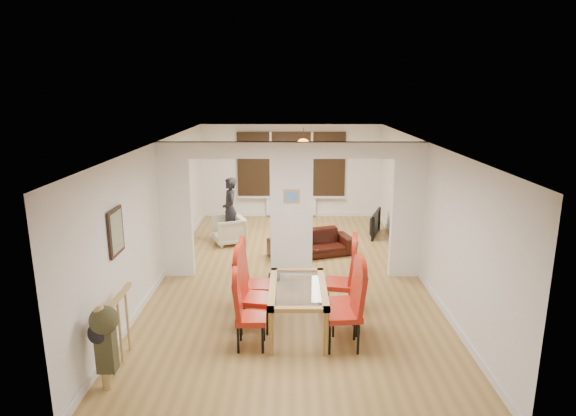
{
  "coord_description": "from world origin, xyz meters",
  "views": [
    {
      "loc": [
        -0.02,
        -8.85,
        3.55
      ],
      "look_at": [
        -0.07,
        0.6,
        1.2
      ],
      "focal_mm": 30.0,
      "sensor_mm": 36.0,
      "label": 1
    }
  ],
  "objects_px": {
    "dining_chair_lc": "(256,280)",
    "bottle": "(305,225)",
    "armchair": "(229,230)",
    "bowl": "(297,229)",
    "dining_table": "(298,308)",
    "coffee_table": "(301,235)",
    "sofa": "(311,243)",
    "dining_chair_ra": "(343,308)",
    "dining_chair_rc": "(339,278)",
    "person": "(230,210)",
    "dining_chair_lb": "(255,293)",
    "television": "(372,223)",
    "dining_chair_la": "(251,313)",
    "dining_chair_rb": "(344,299)"
  },
  "relations": [
    {
      "from": "dining_chair_lb",
      "to": "bottle",
      "type": "distance_m",
      "value": 4.47
    },
    {
      "from": "bowl",
      "to": "dining_table",
      "type": "bearing_deg",
      "value": -90.58
    },
    {
      "from": "coffee_table",
      "to": "sofa",
      "type": "bearing_deg",
      "value": -79.51
    },
    {
      "from": "dining_chair_rb",
      "to": "sofa",
      "type": "relative_size",
      "value": 0.58
    },
    {
      "from": "dining_table",
      "to": "coffee_table",
      "type": "distance_m",
      "value": 4.46
    },
    {
      "from": "dining_chair_ra",
      "to": "person",
      "type": "distance_m",
      "value": 5.35
    },
    {
      "from": "dining_chair_rb",
      "to": "dining_chair_la",
      "type": "bearing_deg",
      "value": -168.52
    },
    {
      "from": "armchair",
      "to": "bowl",
      "type": "height_order",
      "value": "armchair"
    },
    {
      "from": "dining_chair_ra",
      "to": "television",
      "type": "height_order",
      "value": "dining_chair_ra"
    },
    {
      "from": "coffee_table",
      "to": "dining_chair_la",
      "type": "bearing_deg",
      "value": -99.22
    },
    {
      "from": "person",
      "to": "armchair",
      "type": "bearing_deg",
      "value": -20.5
    },
    {
      "from": "dining_chair_lb",
      "to": "bottle",
      "type": "xyz_separation_m",
      "value": [
        0.88,
        4.38,
        -0.19
      ]
    },
    {
      "from": "dining_chair_rc",
      "to": "bottle",
      "type": "distance_m",
      "value": 3.85
    },
    {
      "from": "dining_chair_rb",
      "to": "sofa",
      "type": "bearing_deg",
      "value": 88.63
    },
    {
      "from": "coffee_table",
      "to": "armchair",
      "type": "bearing_deg",
      "value": -171.21
    },
    {
      "from": "dining_chair_lb",
      "to": "television",
      "type": "height_order",
      "value": "dining_chair_lb"
    },
    {
      "from": "coffee_table",
      "to": "dining_chair_rc",
      "type": "bearing_deg",
      "value": -82.12
    },
    {
      "from": "television",
      "to": "bottle",
      "type": "relative_size",
      "value": 3.83
    },
    {
      "from": "sofa",
      "to": "dining_chair_rc",
      "type": "bearing_deg",
      "value": -101.53
    },
    {
      "from": "dining_chair_la",
      "to": "dining_chair_rc",
      "type": "distance_m",
      "value": 1.72
    },
    {
      "from": "dining_chair_ra",
      "to": "bowl",
      "type": "distance_m",
      "value": 4.96
    },
    {
      "from": "dining_chair_lc",
      "to": "armchair",
      "type": "xyz_separation_m",
      "value": [
        -0.9,
        3.61,
        -0.25
      ]
    },
    {
      "from": "dining_chair_la",
      "to": "television",
      "type": "distance_m",
      "value": 5.95
    },
    {
      "from": "dining_table",
      "to": "sofa",
      "type": "distance_m",
      "value": 3.4
    },
    {
      "from": "dining_chair_lb",
      "to": "coffee_table",
      "type": "distance_m",
      "value": 4.51
    },
    {
      "from": "dining_chair_lb",
      "to": "dining_chair_lc",
      "type": "height_order",
      "value": "dining_chair_lb"
    },
    {
      "from": "dining_chair_lc",
      "to": "coffee_table",
      "type": "distance_m",
      "value": 3.98
    },
    {
      "from": "dining_chair_la",
      "to": "sofa",
      "type": "distance_m",
      "value": 4.01
    },
    {
      "from": "coffee_table",
      "to": "bottle",
      "type": "relative_size",
      "value": 3.98
    },
    {
      "from": "coffee_table",
      "to": "dining_chair_rb",
      "type": "bearing_deg",
      "value": -83.04
    },
    {
      "from": "dining_chair_la",
      "to": "person",
      "type": "distance_m",
      "value": 4.98
    },
    {
      "from": "dining_chair_lc",
      "to": "dining_chair_rb",
      "type": "distance_m",
      "value": 1.48
    },
    {
      "from": "sofa",
      "to": "dining_chair_lc",
      "type": "bearing_deg",
      "value": -127.94
    },
    {
      "from": "dining_chair_ra",
      "to": "sofa",
      "type": "distance_m",
      "value": 3.89
    },
    {
      "from": "dining_chair_lc",
      "to": "dining_chair_ra",
      "type": "distance_m",
      "value": 1.66
    },
    {
      "from": "coffee_table",
      "to": "person",
      "type": "bearing_deg",
      "value": -178.66
    },
    {
      "from": "dining_chair_rc",
      "to": "television",
      "type": "relative_size",
      "value": 1.11
    },
    {
      "from": "dining_chair_lb",
      "to": "person",
      "type": "bearing_deg",
      "value": 111.07
    },
    {
      "from": "dining_chair_la",
      "to": "dining_chair_lb",
      "type": "xyz_separation_m",
      "value": [
        0.02,
        0.52,
        0.06
      ]
    },
    {
      "from": "dining_chair_lb",
      "to": "bottle",
      "type": "relative_size",
      "value": 4.21
    },
    {
      "from": "dining_chair_la",
      "to": "armchair",
      "type": "height_order",
      "value": "dining_chair_la"
    },
    {
      "from": "dining_chair_ra",
      "to": "bowl",
      "type": "xyz_separation_m",
      "value": [
        -0.58,
        4.91,
        -0.31
      ]
    },
    {
      "from": "armchair",
      "to": "bowl",
      "type": "xyz_separation_m",
      "value": [
        1.6,
        0.24,
        -0.04
      ]
    },
    {
      "from": "bottle",
      "to": "bowl",
      "type": "height_order",
      "value": "bottle"
    },
    {
      "from": "dining_chair_lb",
      "to": "bowl",
      "type": "height_order",
      "value": "dining_chair_lb"
    },
    {
      "from": "dining_chair_lc",
      "to": "bottle",
      "type": "bearing_deg",
      "value": 78.46
    },
    {
      "from": "person",
      "to": "coffee_table",
      "type": "relative_size",
      "value": 1.39
    },
    {
      "from": "armchair",
      "to": "coffee_table",
      "type": "height_order",
      "value": "armchair"
    },
    {
      "from": "dining_table",
      "to": "armchair",
      "type": "height_order",
      "value": "dining_table"
    },
    {
      "from": "dining_table",
      "to": "dining_chair_lb",
      "type": "height_order",
      "value": "dining_chair_lb"
    }
  ]
}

